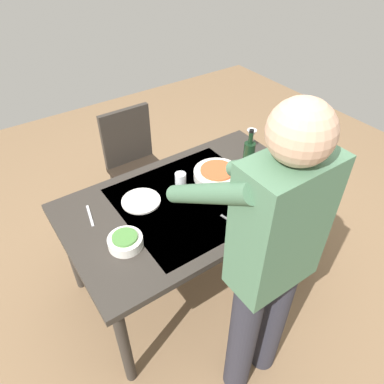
{
  "coord_description": "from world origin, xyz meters",
  "views": [
    {
      "loc": [
        0.92,
        1.32,
        2.13
      ],
      "look_at": [
        0.0,
        0.0,
        0.79
      ],
      "focal_mm": 33.53,
      "sensor_mm": 36.0,
      "label": 1
    }
  ],
  "objects_px": {
    "water_cup_near_right": "(298,190)",
    "wine_glass_left": "(251,136)",
    "water_cup_near_left": "(181,180)",
    "side_bowl_salad": "(125,241)",
    "wine_bottle": "(249,155)",
    "person_server": "(269,260)",
    "water_cup_far_left": "(268,204)",
    "dinner_plate_near": "(141,201)",
    "dining_table": "(192,208)",
    "chair_near": "(135,160)",
    "serving_bowl_pasta": "(217,174)"
  },
  "relations": [
    {
      "from": "side_bowl_salad",
      "to": "dinner_plate_near",
      "type": "distance_m",
      "value": 0.34
    },
    {
      "from": "wine_glass_left",
      "to": "dinner_plate_near",
      "type": "bearing_deg",
      "value": 4.09
    },
    {
      "from": "wine_glass_left",
      "to": "side_bowl_salad",
      "type": "height_order",
      "value": "wine_glass_left"
    },
    {
      "from": "chair_near",
      "to": "water_cup_far_left",
      "type": "distance_m",
      "value": 1.22
    },
    {
      "from": "water_cup_near_left",
      "to": "serving_bowl_pasta",
      "type": "distance_m",
      "value": 0.25
    },
    {
      "from": "wine_bottle",
      "to": "chair_near",
      "type": "bearing_deg",
      "value": -61.58
    },
    {
      "from": "dining_table",
      "to": "water_cup_near_right",
      "type": "xyz_separation_m",
      "value": [
        -0.53,
        0.34,
        0.12
      ]
    },
    {
      "from": "wine_glass_left",
      "to": "serving_bowl_pasta",
      "type": "height_order",
      "value": "wine_glass_left"
    },
    {
      "from": "wine_glass_left",
      "to": "side_bowl_salad",
      "type": "distance_m",
      "value": 1.18
    },
    {
      "from": "water_cup_far_left",
      "to": "serving_bowl_pasta",
      "type": "distance_m",
      "value": 0.41
    },
    {
      "from": "water_cup_near_right",
      "to": "chair_near",
      "type": "bearing_deg",
      "value": -67.14
    },
    {
      "from": "person_server",
      "to": "wine_glass_left",
      "type": "relative_size",
      "value": 11.19
    },
    {
      "from": "person_server",
      "to": "dinner_plate_near",
      "type": "height_order",
      "value": "person_server"
    },
    {
      "from": "person_server",
      "to": "water_cup_far_left",
      "type": "height_order",
      "value": "person_server"
    },
    {
      "from": "wine_bottle",
      "to": "side_bowl_salad",
      "type": "xyz_separation_m",
      "value": [
        0.95,
        0.15,
        -0.08
      ]
    },
    {
      "from": "chair_near",
      "to": "side_bowl_salad",
      "type": "distance_m",
      "value": 1.11
    },
    {
      "from": "side_bowl_salad",
      "to": "dinner_plate_near",
      "type": "xyz_separation_m",
      "value": [
        -0.23,
        -0.26,
        -0.03
      ]
    },
    {
      "from": "side_bowl_salad",
      "to": "water_cup_far_left",
      "type": "bearing_deg",
      "value": 164.36
    },
    {
      "from": "chair_near",
      "to": "water_cup_near_right",
      "type": "xyz_separation_m",
      "value": [
        -0.5,
        1.17,
        0.26
      ]
    },
    {
      "from": "dining_table",
      "to": "chair_near",
      "type": "xyz_separation_m",
      "value": [
        -0.03,
        -0.83,
        -0.14
      ]
    },
    {
      "from": "wine_bottle",
      "to": "person_server",
      "type": "bearing_deg",
      "value": 52.79
    },
    {
      "from": "water_cup_near_left",
      "to": "person_server",
      "type": "bearing_deg",
      "value": 82.49
    },
    {
      "from": "water_cup_near_right",
      "to": "wine_bottle",
      "type": "bearing_deg",
      "value": -80.56
    },
    {
      "from": "person_server",
      "to": "water_cup_near_left",
      "type": "height_order",
      "value": "person_server"
    },
    {
      "from": "water_cup_near_right",
      "to": "water_cup_far_left",
      "type": "bearing_deg",
      "value": -2.48
    },
    {
      "from": "wine_glass_left",
      "to": "water_cup_far_left",
      "type": "relative_size",
      "value": 1.47
    },
    {
      "from": "person_server",
      "to": "water_cup_far_left",
      "type": "distance_m",
      "value": 0.58
    },
    {
      "from": "person_server",
      "to": "wine_bottle",
      "type": "xyz_separation_m",
      "value": [
        -0.57,
        -0.75,
        -0.11
      ]
    },
    {
      "from": "water_cup_near_left",
      "to": "dinner_plate_near",
      "type": "bearing_deg",
      "value": -3.03
    },
    {
      "from": "serving_bowl_pasta",
      "to": "dinner_plate_near",
      "type": "distance_m",
      "value": 0.51
    },
    {
      "from": "chair_near",
      "to": "water_cup_near_left",
      "type": "bearing_deg",
      "value": 88.02
    },
    {
      "from": "water_cup_far_left",
      "to": "dinner_plate_near",
      "type": "distance_m",
      "value": 0.73
    },
    {
      "from": "chair_near",
      "to": "side_bowl_salad",
      "type": "xyz_separation_m",
      "value": [
        0.52,
        0.95,
        0.24
      ]
    },
    {
      "from": "person_server",
      "to": "serving_bowl_pasta",
      "type": "xyz_separation_m",
      "value": [
        -0.35,
        -0.79,
        -0.19
      ]
    },
    {
      "from": "person_server",
      "to": "wine_bottle",
      "type": "bearing_deg",
      "value": -127.21
    },
    {
      "from": "dining_table",
      "to": "water_cup_far_left",
      "type": "relative_size",
      "value": 14.73
    },
    {
      "from": "water_cup_near_right",
      "to": "water_cup_far_left",
      "type": "relative_size",
      "value": 0.91
    },
    {
      "from": "water_cup_near_right",
      "to": "wine_glass_left",
      "type": "bearing_deg",
      "value": -102.27
    },
    {
      "from": "dining_table",
      "to": "serving_bowl_pasta",
      "type": "relative_size",
      "value": 5.04
    },
    {
      "from": "water_cup_near_right",
      "to": "water_cup_far_left",
      "type": "distance_m",
      "value": 0.23
    },
    {
      "from": "water_cup_near_left",
      "to": "side_bowl_salad",
      "type": "distance_m",
      "value": 0.55
    },
    {
      "from": "wine_glass_left",
      "to": "water_cup_far_left",
      "type": "bearing_deg",
      "value": 56.88
    },
    {
      "from": "water_cup_near_right",
      "to": "side_bowl_salad",
      "type": "distance_m",
      "value": 1.04
    },
    {
      "from": "wine_glass_left",
      "to": "serving_bowl_pasta",
      "type": "bearing_deg",
      "value": 19.09
    },
    {
      "from": "water_cup_far_left",
      "to": "dinner_plate_near",
      "type": "xyz_separation_m",
      "value": [
        0.56,
        -0.48,
        -0.05
      ]
    },
    {
      "from": "dining_table",
      "to": "dinner_plate_near",
      "type": "height_order",
      "value": "dinner_plate_near"
    },
    {
      "from": "water_cup_far_left",
      "to": "dinner_plate_near",
      "type": "relative_size",
      "value": 0.45
    },
    {
      "from": "person_server",
      "to": "wine_bottle",
      "type": "height_order",
      "value": "person_server"
    },
    {
      "from": "chair_near",
      "to": "water_cup_far_left",
      "type": "height_order",
      "value": "chair_near"
    },
    {
      "from": "dining_table",
      "to": "wine_bottle",
      "type": "xyz_separation_m",
      "value": [
        -0.46,
        -0.03,
        0.18
      ]
    }
  ]
}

